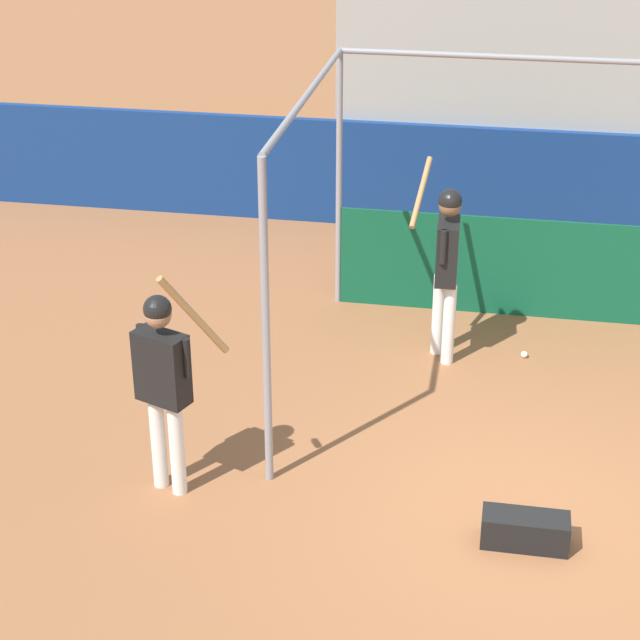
{
  "coord_description": "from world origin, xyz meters",
  "views": [
    {
      "loc": [
        -0.39,
        -7.48,
        5.5
      ],
      "look_at": [
        -1.97,
        1.3,
        1.05
      ],
      "focal_mm": 60.0,
      "sensor_mm": 36.0,
      "label": 1
    }
  ],
  "objects_px": {
    "player_batter": "(446,257)",
    "baseball": "(524,354)",
    "player_waiting": "(163,375)",
    "equipment_bag": "(525,530)"
  },
  "relations": [
    {
      "from": "player_batter",
      "to": "player_waiting",
      "type": "relative_size",
      "value": 0.93
    },
    {
      "from": "player_batter",
      "to": "player_waiting",
      "type": "distance_m",
      "value": 3.55
    },
    {
      "from": "player_batter",
      "to": "equipment_bag",
      "type": "distance_m",
      "value": 3.37
    },
    {
      "from": "player_waiting",
      "to": "equipment_bag",
      "type": "relative_size",
      "value": 3.14
    },
    {
      "from": "player_waiting",
      "to": "baseball",
      "type": "height_order",
      "value": "player_waiting"
    },
    {
      "from": "player_batter",
      "to": "player_waiting",
      "type": "height_order",
      "value": "player_waiting"
    },
    {
      "from": "player_waiting",
      "to": "equipment_bag",
      "type": "height_order",
      "value": "player_waiting"
    },
    {
      "from": "player_waiting",
      "to": "player_batter",
      "type": "bearing_deg",
      "value": 74.35
    },
    {
      "from": "baseball",
      "to": "player_batter",
      "type": "bearing_deg",
      "value": -170.78
    },
    {
      "from": "player_batter",
      "to": "baseball",
      "type": "relative_size",
      "value": 27.63
    }
  ]
}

